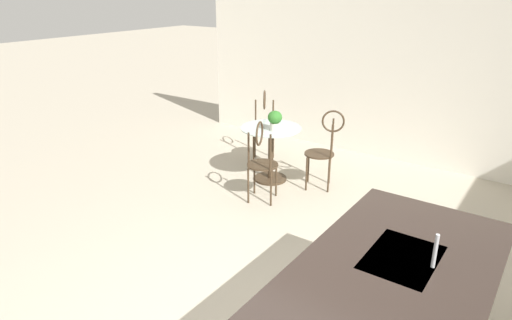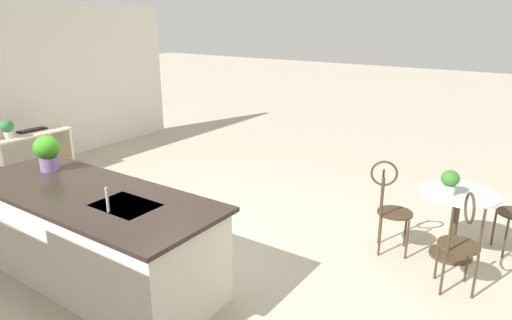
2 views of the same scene
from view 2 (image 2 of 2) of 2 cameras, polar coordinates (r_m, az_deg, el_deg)
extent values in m
plane|color=#B2A893|center=(5.22, -9.73, -11.18)|extent=(40.00, 40.00, 0.00)
cube|color=white|center=(4.75, -19.88, -9.15)|extent=(2.70, 0.96, 0.88)
cube|color=#2D231E|center=(4.57, -20.48, -3.98)|extent=(2.80, 1.06, 0.04)
cube|color=#B2B5BA|center=(4.15, -16.05, -5.63)|extent=(0.56, 0.40, 0.03)
cylinder|color=#3D2D1E|center=(5.48, 23.18, -10.84)|extent=(0.44, 0.44, 0.03)
cylinder|color=#3D2D1E|center=(5.32, 23.65, -7.39)|extent=(0.07, 0.07, 0.69)
cylinder|color=#B2C6C1|center=(5.19, 24.13, -3.83)|extent=(0.80, 0.80, 0.01)
cylinder|color=#3D2D1E|center=(5.59, 28.83, -8.67)|extent=(0.03, 0.03, 0.45)
cylinder|color=#3D2D1E|center=(5.82, 27.70, -7.48)|extent=(0.03, 0.03, 0.45)
cylinder|color=#3D2D1E|center=(5.41, 18.27, -8.14)|extent=(0.03, 0.03, 0.45)
cylinder|color=#3D2D1E|center=(5.16, 18.43, -9.47)|extent=(0.03, 0.03, 0.45)
cylinder|color=#3D2D1E|center=(5.39, 15.28, -7.94)|extent=(0.03, 0.03, 0.45)
cylinder|color=#3D2D1E|center=(5.14, 15.29, -9.26)|extent=(0.03, 0.03, 0.45)
cylinder|color=#3D2D1E|center=(5.17, 17.05, -6.35)|extent=(0.49, 0.49, 0.02)
cylinder|color=#3D2D1E|center=(5.21, 15.57, -3.50)|extent=(0.03, 0.03, 0.45)
cylinder|color=#3D2D1E|center=(4.96, 15.59, -4.56)|extent=(0.03, 0.03, 0.45)
torus|color=#3D2D1E|center=(5.01, 15.79, -1.63)|extent=(0.27, 0.12, 0.28)
cylinder|color=#3D2D1E|center=(4.89, 21.78, -11.41)|extent=(0.03, 0.03, 0.45)
cylinder|color=#3D2D1E|center=(4.96, 25.01, -11.45)|extent=(0.03, 0.03, 0.45)
cylinder|color=#3D2D1E|center=(4.65, 22.39, -13.07)|extent=(0.03, 0.03, 0.45)
cylinder|color=#3D2D1E|center=(4.72, 25.80, -13.07)|extent=(0.03, 0.03, 0.45)
cylinder|color=#3D2D1E|center=(4.69, 24.10, -9.74)|extent=(0.50, 0.50, 0.02)
cylinder|color=#3D2D1E|center=(4.44, 23.23, -8.11)|extent=(0.03, 0.03, 0.45)
cylinder|color=#3D2D1E|center=(4.51, 26.48, -8.18)|extent=(0.03, 0.03, 0.45)
torus|color=#3D2D1E|center=(4.39, 25.24, -5.49)|extent=(0.14, 0.27, 0.28)
cylinder|color=#B2B5BA|center=(4.00, -18.17, -4.78)|extent=(0.02, 0.02, 0.22)
cube|color=beige|center=(8.39, -23.07, 1.47)|extent=(0.54, 0.04, 0.71)
cube|color=beige|center=(8.03, -26.82, 3.02)|extent=(0.60, 1.20, 0.03)
cube|color=black|center=(8.08, -26.31, 3.38)|extent=(0.16, 0.44, 0.02)
cube|color=#333335|center=(8.08, -26.32, 3.49)|extent=(0.13, 0.40, 0.01)
cylinder|color=beige|center=(5.08, 23.05, -3.45)|extent=(0.12, 0.12, 0.10)
ellipsoid|color=#307028|center=(5.04, 23.22, -2.12)|extent=(0.18, 0.18, 0.17)
cylinder|color=#7A669E|center=(5.31, -24.55, -0.44)|extent=(0.18, 0.18, 0.15)
ellipsoid|color=#378F1E|center=(5.26, -24.80, 1.46)|extent=(0.27, 0.27, 0.24)
cylinder|color=beige|center=(7.75, -28.69, 2.80)|extent=(0.13, 0.13, 0.11)
ellipsoid|color=#2C773C|center=(7.72, -28.83, 3.76)|extent=(0.20, 0.20, 0.18)
camera|label=1|loc=(5.73, -39.04, 13.70)|focal=31.60mm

